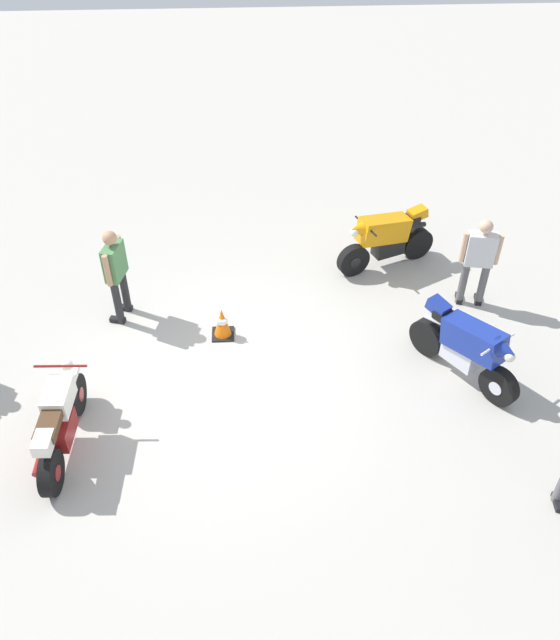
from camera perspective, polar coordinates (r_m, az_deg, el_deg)
ground_plane at (r=10.00m, az=-5.49°, el=-5.05°), size 40.00×40.00×0.00m
motorcycle_cream_vintage at (r=9.18m, az=-18.60°, el=-8.50°), size 0.70×1.95×1.07m
motorcycle_orange_sportbike at (r=12.03m, az=9.26°, el=7.08°), size 1.88×0.98×1.14m
motorcycle_blue_sportbike at (r=9.97m, az=15.93°, el=-2.21°), size 1.27×1.71×1.14m
person_in_green_shirt at (r=10.78m, az=-14.12°, el=4.24°), size 0.40×0.65×1.67m
person_in_white_shirt at (r=11.24m, az=16.93°, el=5.20°), size 0.65×0.37×1.65m
traffic_cone at (r=10.54m, az=-5.06°, el=-0.23°), size 0.36×0.36×0.53m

